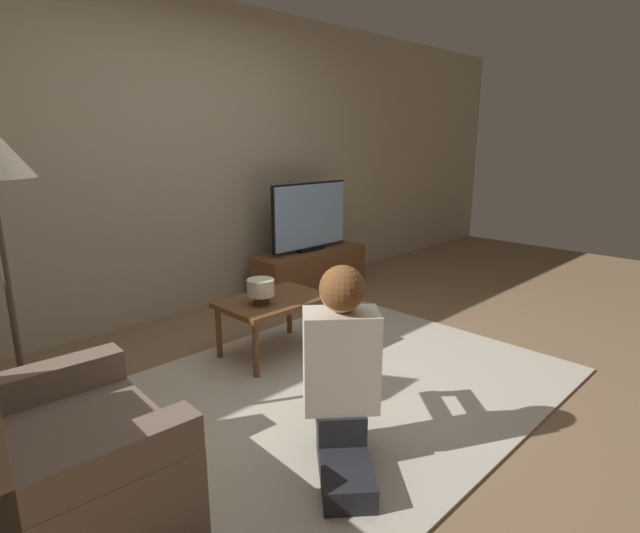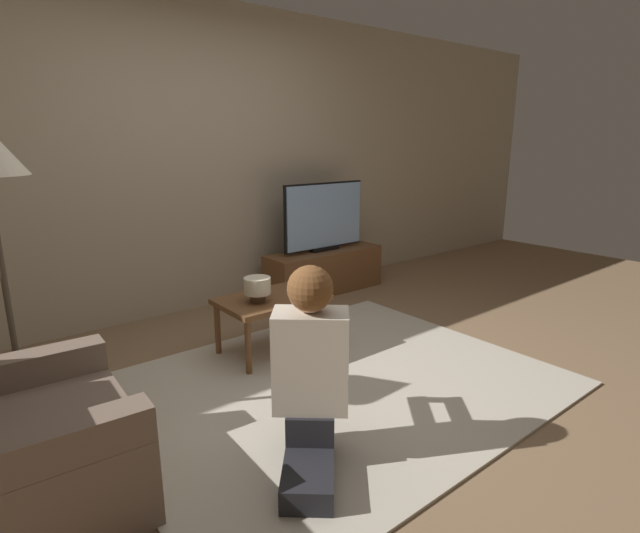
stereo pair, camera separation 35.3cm
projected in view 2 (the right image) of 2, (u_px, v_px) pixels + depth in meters
name	position (u px, v px, depth m)	size (l,w,h in m)	color
ground_plane	(334.00, 386.00, 3.07)	(10.00, 10.00, 0.00)	#896B4C
wall_back	(186.00, 160.00, 4.19)	(10.00, 0.06, 2.60)	tan
rug	(335.00, 385.00, 3.07)	(2.59, 2.07, 0.02)	beige
tv_stand	(324.00, 271.00, 4.93)	(1.22, 0.38, 0.42)	brown
tv	(324.00, 217.00, 4.79)	(0.93, 0.08, 0.66)	black
coffee_table	(272.00, 304.00, 3.46)	(0.72, 0.49, 0.41)	brown
armchair	(21.00, 449.00, 1.99)	(0.80, 0.92, 0.83)	#7A6656
person_kneeling	(310.00, 367.00, 2.25)	(0.72, 0.78, 0.93)	#232328
table_lamp	(257.00, 287.00, 3.32)	(0.18, 0.18, 0.17)	#4C3823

